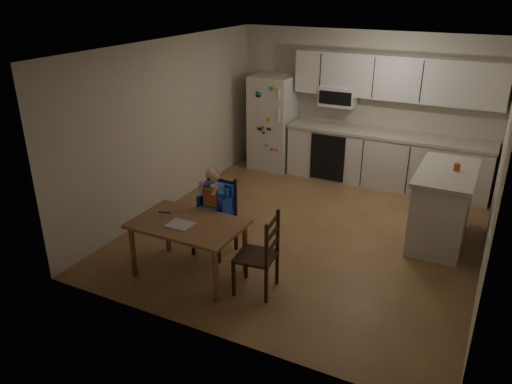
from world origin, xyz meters
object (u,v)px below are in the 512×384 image
Objects in this scene: dining_table at (188,230)px; chair_booster at (216,201)px; refrigerator at (273,122)px; red_cup at (457,167)px; kitchen_island at (442,206)px; chair_side at (264,250)px.

chair_booster reaches higher than dining_table.
red_cup is (3.31, -1.56, 0.20)m from refrigerator.
refrigerator is 1.25× the size of kitchen_island.
chair_booster is at bearing -77.56° from refrigerator.
chair_booster is (-2.61, -1.63, -0.35)m from red_cup.
chair_booster reaches higher than kitchen_island.
dining_table is at bearing -138.67° from kitchen_island.
red_cup is at bearing 40.73° from dining_table.
dining_table is at bearing -79.58° from refrigerator.
refrigerator is 1.47× the size of chair_booster.
chair_side is at bearing -26.86° from chair_booster.
red_cup is 0.09× the size of chair_booster.
kitchen_island is at bearing -158.58° from red_cup.
dining_table is (-2.51, -2.21, 0.08)m from kitchen_island.
refrigerator reaches higher than chair_booster.
dining_table is (0.70, -3.80, -0.26)m from refrigerator.
red_cup reaches higher than kitchen_island.
refrigerator is 3.88m from dining_table.
refrigerator reaches higher than dining_table.
dining_table is 1.34× the size of chair_side.
chair_booster is 1.22× the size of chair_side.
chair_booster is at bearing 89.70° from dining_table.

